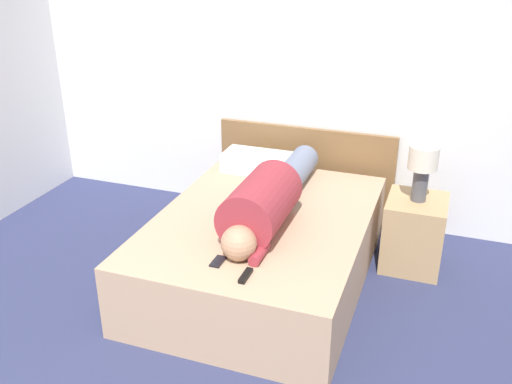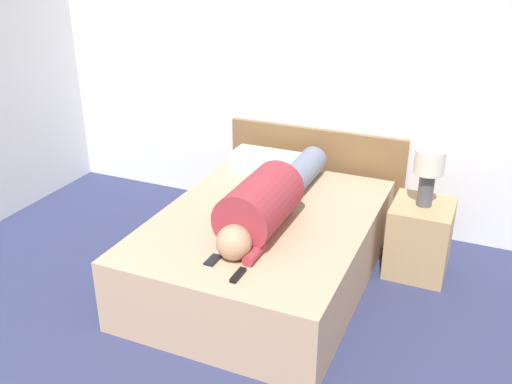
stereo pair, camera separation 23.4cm
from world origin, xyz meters
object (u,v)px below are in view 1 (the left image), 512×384
object	(u,v)px
nightstand	(414,233)
person_lying	(269,198)
bed	(263,248)
table_lamp	(423,165)
pillow_near_headboard	(257,162)
tv_remote	(246,276)
cell_phone	(218,261)

from	to	relation	value
nightstand	person_lying	size ratio (longest dim) A/B	0.33
bed	table_lamp	distance (m)	1.28
person_lying	pillow_near_headboard	size ratio (longest dim) A/B	2.97
pillow_near_headboard	tv_remote	world-z (taller)	pillow_near_headboard
bed	nightstand	size ratio (longest dim) A/B	3.66
bed	table_lamp	bearing A→B (deg)	29.51
table_lamp	person_lying	xyz separation A→B (m)	(-0.95, -0.60, -0.15)
pillow_near_headboard	person_lying	bearing A→B (deg)	-65.46
tv_remote	bed	bearing A→B (deg)	101.68
bed	pillow_near_headboard	xyz separation A→B (m)	(-0.32, 0.79, 0.33)
person_lying	tv_remote	world-z (taller)	person_lying
tv_remote	pillow_near_headboard	bearing A→B (deg)	107.27
pillow_near_headboard	cell_phone	distance (m)	1.49
nightstand	tv_remote	size ratio (longest dim) A/B	3.60
bed	person_lying	bearing A→B (deg)	-34.85
nightstand	table_lamp	bearing A→B (deg)	0.00
nightstand	person_lying	world-z (taller)	person_lying
person_lying	nightstand	bearing A→B (deg)	32.32
table_lamp	person_lying	world-z (taller)	table_lamp
tv_remote	table_lamp	bearing A→B (deg)	57.86
bed	cell_phone	bearing A→B (deg)	-94.67
bed	cell_phone	xyz separation A→B (m)	(-0.06, -0.67, 0.26)
person_lying	cell_phone	size ratio (longest dim) A/B	12.63
tv_remote	cell_phone	distance (m)	0.24
table_lamp	tv_remote	distance (m)	1.61
tv_remote	cell_phone	xyz separation A→B (m)	(-0.21, 0.10, -0.01)
person_lying	pillow_near_headboard	xyz separation A→B (m)	(-0.37, 0.82, -0.09)
table_lamp	pillow_near_headboard	size ratio (longest dim) A/B	0.76
nightstand	person_lying	xyz separation A→B (m)	(-0.95, -0.60, 0.40)
person_lying	tv_remote	distance (m)	0.76
tv_remote	nightstand	bearing A→B (deg)	57.86
pillow_near_headboard	cell_phone	world-z (taller)	pillow_near_headboard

